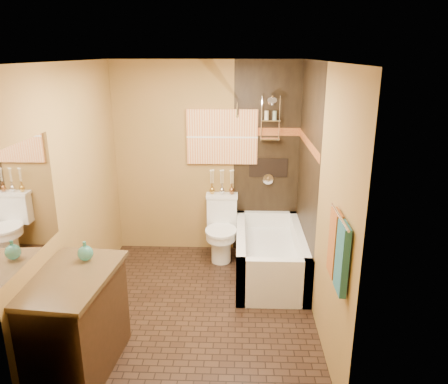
{
  "coord_description": "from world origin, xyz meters",
  "views": [
    {
      "loc": [
        0.42,
        -4.01,
        2.58
      ],
      "look_at": [
        0.26,
        0.4,
        1.16
      ],
      "focal_mm": 35.0,
      "sensor_mm": 36.0,
      "label": 1
    }
  ],
  "objects_px": {
    "toilet": "(221,228)",
    "bathtub": "(270,258)",
    "vanity": "(75,323)",
    "sunset_painting": "(222,137)"
  },
  "relations": [
    {
      "from": "toilet",
      "to": "bathtub",
      "type": "bearing_deg",
      "value": -38.21
    },
    {
      "from": "toilet",
      "to": "vanity",
      "type": "height_order",
      "value": "vanity"
    },
    {
      "from": "bathtub",
      "to": "sunset_painting",
      "type": "bearing_deg",
      "value": 129.61
    },
    {
      "from": "vanity",
      "to": "toilet",
      "type": "bearing_deg",
      "value": 68.05
    },
    {
      "from": "sunset_painting",
      "to": "bathtub",
      "type": "distance_m",
      "value": 1.63
    },
    {
      "from": "bathtub",
      "to": "vanity",
      "type": "bearing_deg",
      "value": -135.22
    },
    {
      "from": "sunset_painting",
      "to": "bathtub",
      "type": "bearing_deg",
      "value": -50.39
    },
    {
      "from": "sunset_painting",
      "to": "bathtub",
      "type": "xyz_separation_m",
      "value": [
        0.6,
        -0.73,
        -1.33
      ]
    },
    {
      "from": "toilet",
      "to": "sunset_painting",
      "type": "bearing_deg",
      "value": 89.11
    },
    {
      "from": "toilet",
      "to": "vanity",
      "type": "distance_m",
      "value": 2.44
    }
  ]
}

